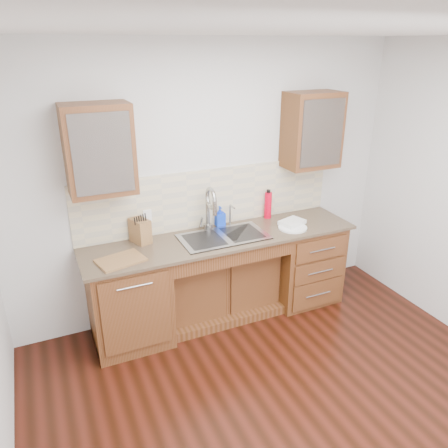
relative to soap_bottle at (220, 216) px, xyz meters
name	(u,v)px	position (x,y,z in m)	size (l,w,h in m)	color
ground	(298,418)	(-0.08, -1.69, -1.06)	(4.00, 3.50, 0.10)	#39130A
ceiling	(332,20)	(-0.08, -1.69, 1.74)	(4.00, 3.50, 0.10)	white
wall_back	(208,182)	(-0.08, 0.11, 0.34)	(4.00, 0.10, 2.70)	silver
base_cabinet_left	(129,299)	(-1.03, -0.25, -0.57)	(0.70, 0.62, 0.88)	#593014
base_cabinet_center	(219,282)	(-0.08, -0.16, -0.66)	(1.20, 0.44, 0.70)	#593014
base_cabinet_right	(302,260)	(0.87, -0.25, -0.57)	(0.70, 0.62, 0.88)	#593014
countertop	(223,238)	(-0.08, -0.26, -0.12)	(2.70, 0.65, 0.03)	#84705B
backsplash	(210,198)	(-0.08, 0.05, 0.19)	(2.70, 0.02, 0.59)	beige
sink	(224,245)	(-0.08, -0.28, -0.19)	(0.84, 0.46, 0.19)	#9E9EA5
faucet	(208,211)	(-0.15, -0.05, 0.10)	(0.04, 0.04, 0.40)	#999993
filter_tap	(230,214)	(0.10, -0.04, 0.02)	(0.02, 0.02, 0.24)	#999993
upper_cabinet_left	(99,150)	(-1.13, -0.11, 0.81)	(0.55, 0.34, 0.75)	#593014
upper_cabinet_right	(312,130)	(0.97, -0.11, 0.81)	(0.55, 0.34, 0.75)	#593014
outlet_left	(148,216)	(-0.73, 0.04, 0.11)	(0.08, 0.01, 0.12)	white
outlet_right	(267,197)	(0.57, 0.04, 0.11)	(0.08, 0.01, 0.12)	white
soap_bottle	(220,216)	(0.00, 0.00, 0.00)	(0.09, 0.09, 0.21)	blue
water_bottle	(268,205)	(0.55, -0.01, 0.04)	(0.08, 0.08, 0.28)	red
plate	(293,228)	(0.64, -0.37, -0.09)	(0.29, 0.29, 0.02)	white
dish_towel	(292,222)	(0.67, -0.30, -0.07)	(0.25, 0.18, 0.04)	silver
knife_block	(140,231)	(-0.84, -0.06, 0.01)	(0.12, 0.20, 0.23)	olive
cutting_board	(121,260)	(-1.09, -0.37, -0.09)	(0.39, 0.27, 0.02)	brown
cup_left_a	(90,157)	(-1.21, -0.11, 0.76)	(0.12, 0.12, 0.09)	white
cup_left_b	(111,155)	(-1.04, -0.11, 0.76)	(0.10, 0.10, 0.09)	white
cup_right_a	(308,135)	(0.92, -0.11, 0.76)	(0.13, 0.13, 0.10)	silver
cup_right_b	(318,135)	(1.05, -0.11, 0.76)	(0.10, 0.10, 0.09)	white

